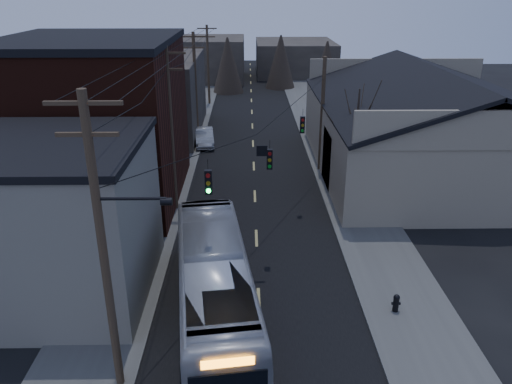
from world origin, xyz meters
TOP-DOWN VIEW (x-y plane):
  - road_surface at (0.00, 30.00)m, footprint 9.00×110.00m
  - sidewalk_left at (-6.50, 30.00)m, footprint 4.00×110.00m
  - sidewalk_right at (6.50, 30.00)m, footprint 4.00×110.00m
  - building_clapboard at (-9.00, 9.00)m, footprint 8.00×8.00m
  - building_brick at (-10.00, 20.00)m, footprint 10.00×12.00m
  - building_left_far at (-9.50, 36.00)m, footprint 9.00×14.00m
  - warehouse at (13.00, 25.00)m, footprint 16.16×20.60m
  - building_far_left at (-6.00, 65.00)m, footprint 10.00×12.00m
  - building_far_right at (7.00, 70.00)m, footprint 12.00×14.00m
  - bare_tree at (6.50, 20.00)m, footprint 0.40×0.40m
  - utility_lines at (-3.11, 24.14)m, footprint 11.24×45.28m
  - bus at (-1.86, 6.76)m, footprint 4.36×12.20m
  - parked_car at (-4.30, 31.69)m, footprint 2.06×4.59m
  - fire_hydrant at (5.88, 7.01)m, footprint 0.38×0.28m

SIDE VIEW (x-z plane):
  - road_surface at x=0.00m, z-range 0.00..0.02m
  - sidewalk_left at x=-6.50m, z-range 0.00..0.12m
  - sidewalk_right at x=6.50m, z-range 0.00..0.12m
  - fire_hydrant at x=5.88m, z-range 0.15..0.96m
  - parked_car at x=-4.30m, z-range 0.00..1.46m
  - bus at x=-1.86m, z-range 0.00..3.32m
  - building_far_right at x=7.00m, z-range 0.00..5.00m
  - warehouse at x=13.00m, z-range -1.17..6.56m
  - building_far_left at x=-6.00m, z-range 0.00..6.00m
  - building_clapboard at x=-9.00m, z-range 0.00..7.00m
  - building_left_far at x=-9.50m, z-range 0.00..7.00m
  - bare_tree at x=6.50m, z-range 0.00..7.20m
  - utility_lines at x=-3.11m, z-range -0.30..10.20m
  - building_brick at x=-10.00m, z-range 0.00..10.00m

